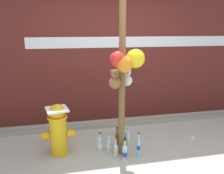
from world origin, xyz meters
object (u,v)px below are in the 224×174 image
at_px(bottle_2, 100,144).
at_px(bottle_5, 116,150).
at_px(bottle_6, 109,145).
at_px(fire_hydrant, 58,129).
at_px(memorial_post, 124,56).
at_px(bottle_1, 139,146).
at_px(bottle_0, 126,138).
at_px(bottle_7, 125,152).
at_px(bottle_4, 117,139).
at_px(bottle_3, 128,141).

xyz_separation_m(bottle_2, bottle_5, (0.20, -0.24, -0.00)).
bearing_deg(bottle_6, bottle_2, 150.05).
bearing_deg(fire_hydrant, memorial_post, -13.78).
relative_size(memorial_post, bottle_1, 7.34).
bearing_deg(bottle_0, memorial_post, -113.68).
height_order(bottle_1, bottle_7, bottle_1).
distance_m(fire_hydrant, bottle_2, 0.70).
height_order(memorial_post, bottle_6, memorial_post).
distance_m(bottle_1, bottle_5, 0.36).
relative_size(bottle_5, bottle_6, 0.99).
relative_size(fire_hydrant, bottle_7, 2.56).
bearing_deg(bottle_7, bottle_4, 93.26).
bearing_deg(bottle_2, fire_hydrant, 176.44).
bearing_deg(bottle_5, bottle_1, -1.89).
distance_m(bottle_2, bottle_6, 0.16).
xyz_separation_m(bottle_4, bottle_5, (-0.10, -0.33, -0.02)).
bearing_deg(bottle_1, bottle_4, 126.57).
relative_size(bottle_3, bottle_5, 1.31).
xyz_separation_m(memorial_post, bottle_0, (0.09, 0.21, -1.36)).
xyz_separation_m(fire_hydrant, bottle_0, (1.05, -0.02, -0.26)).
height_order(bottle_0, bottle_3, bottle_3).
distance_m(bottle_1, bottle_2, 0.61).
relative_size(bottle_1, bottle_4, 1.10).
xyz_separation_m(bottle_0, bottle_4, (-0.12, 0.08, -0.04)).
height_order(bottle_2, bottle_6, bottle_2).
bearing_deg(bottle_1, fire_hydrant, 166.11).
height_order(bottle_5, bottle_7, bottle_7).
relative_size(bottle_0, bottle_1, 1.04).
bearing_deg(fire_hydrant, bottle_2, -3.56).
distance_m(bottle_2, bottle_4, 0.32).
height_order(memorial_post, bottle_4, memorial_post).
xyz_separation_m(bottle_1, bottle_6, (-0.42, 0.18, -0.03)).
xyz_separation_m(bottle_4, bottle_7, (0.02, -0.41, -0.01)).
relative_size(bottle_4, bottle_5, 1.12).
xyz_separation_m(bottle_2, bottle_7, (0.32, -0.31, 0.00)).
bearing_deg(bottle_2, bottle_5, -49.89).
bearing_deg(memorial_post, bottle_3, 45.24).
distance_m(fire_hydrant, bottle_4, 0.97).
xyz_separation_m(bottle_1, bottle_2, (-0.56, 0.25, -0.03)).
height_order(fire_hydrant, bottle_1, fire_hydrant).
bearing_deg(bottle_7, bottle_1, 14.66).
distance_m(fire_hydrant, bottle_3, 1.10).
xyz_separation_m(bottle_0, bottle_7, (-0.10, -0.33, -0.05)).
bearing_deg(bottle_0, bottle_7, -106.92).
distance_m(bottle_3, bottle_4, 0.23).
bearing_deg(bottle_2, bottle_4, 16.94).
bearing_deg(memorial_post, bottle_2, 149.47).
bearing_deg(bottle_3, bottle_1, -51.00).
xyz_separation_m(bottle_0, bottle_5, (-0.22, -0.26, -0.05)).
xyz_separation_m(bottle_2, bottle_4, (0.30, 0.09, 0.01)).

